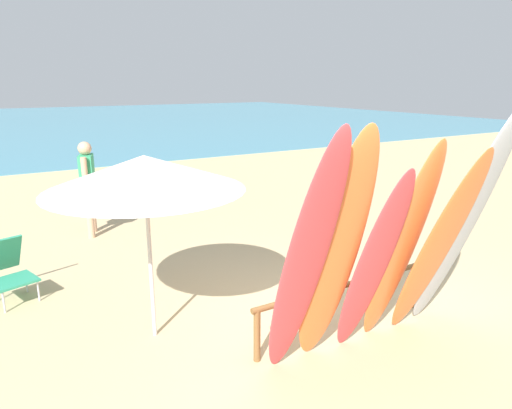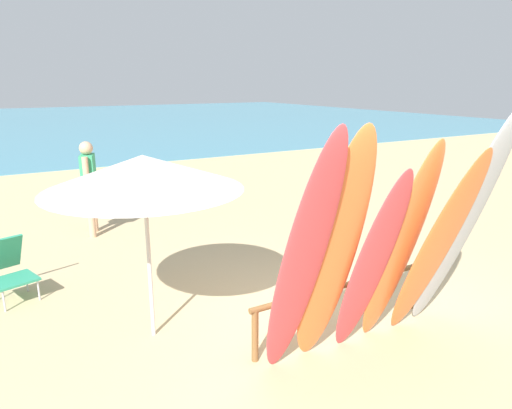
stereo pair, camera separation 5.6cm
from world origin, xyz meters
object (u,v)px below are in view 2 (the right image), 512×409
Objects in this scene: surfboard_orange_3 at (400,247)px; surfboard_orange_4 at (436,248)px; surfboard_red_0 at (302,264)px; surfboard_orange_1 at (333,255)px; surfboard_red_2 at (371,266)px; beach_umbrella at (143,173)px; surfboard_rack at (344,294)px; beachgoer_midbeach at (89,182)px; surfboard_grey_5 at (461,225)px; beachgoer_near_rack at (338,203)px; beach_chair_red at (7,267)px.

surfboard_orange_4 is (0.39, -0.13, -0.04)m from surfboard_orange_3.
surfboard_red_0 is 1.26m from surfboard_orange_3.
surfboard_orange_1 is 0.88m from surfboard_orange_3.
surfboard_red_2 is at bearing 169.23° from surfboard_orange_4.
surfboard_orange_4 is at bearing -33.16° from beach_umbrella.
surfboard_rack is 5.31m from beachgoer_midbeach.
surfboard_orange_1 is 1.08× the size of surfboard_orange_3.
surfboard_orange_3 is at bearing 4.05° from surfboard_orange_1.
surfboard_grey_5 is at bearing -33.78° from surfboard_rack.
surfboard_red_2 is at bearing 179.33° from surfboard_orange_3.
surfboard_red_2 is 2.70m from beachgoer_near_rack.
surfboard_rack is at bearing 146.02° from surfboard_grey_5.
beach_umbrella is (-3.19, -0.72, 0.91)m from beachgoer_near_rack.
surfboard_red_0 is 1.64m from surfboard_orange_4.
beach_umbrella is (-2.13, 1.52, 0.71)m from surfboard_orange_3.
surfboard_orange_4 is 3.10m from beach_umbrella.
surfboard_red_0 reaches higher than surfboard_rack.
surfboard_orange_4 is (0.64, -0.65, 0.64)m from surfboard_rack.
beach_umbrella reaches higher than beach_chair_red.
beach_umbrella is (-0.11, -3.98, 0.86)m from beachgoer_midbeach.
surfboard_orange_3 is 2.71m from beach_umbrella.
beach_umbrella is at bearing 132.79° from surfboard_orange_1.
surfboard_rack is 1.01× the size of surfboard_orange_3.
surfboard_grey_5 reaches higher than beachgoer_near_rack.
beachgoer_near_rack is (1.47, 2.26, -0.09)m from surfboard_red_2.
beachgoer_midbeach is 4.48m from beachgoer_near_rack.
surfboard_grey_5 is 1.59× the size of beachgoer_midbeach.
surfboard_grey_5 is (1.98, -0.07, 0.06)m from surfboard_red_0.
surfboard_orange_4 is at bearing -10.50° from surfboard_red_2.
surfboard_grey_5 reaches higher than surfboard_red_0.
surfboard_red_0 reaches higher than surfboard_orange_4.
surfboard_red_2 reaches higher than beach_umbrella.
beach_umbrella is at bearing 134.79° from surfboard_red_2.
beachgoer_midbeach is at bearing 109.56° from surfboard_orange_4.
surfboard_red_2 is at bearing -146.64° from beachgoer_midbeach.
surfboard_red_0 is 1.99m from surfboard_grey_5.
surfboard_rack is at bearing 70.40° from surfboard_red_2.
surfboard_rack is 2.54m from beach_umbrella.
surfboard_rack is at bearing 130.96° from surfboard_orange_4.
surfboard_rack is at bearing -134.21° from beachgoer_near_rack.
surfboard_orange_1 is 0.51m from surfboard_red_2.
surfboard_red_0 is 3.28m from beachgoer_near_rack.
surfboard_red_0 reaches higher than beach_chair_red.
surfboard_red_2 is (-0.16, -0.55, 0.56)m from surfboard_rack.
beachgoer_midbeach reaches higher than beachgoer_near_rack.
surfboard_red_2 is 1.24× the size of beachgoer_midbeach.
surfboard_orange_3 reaches higher than beachgoer_midbeach.
surfboard_orange_4 is 6.11m from beachgoer_midbeach.
surfboard_orange_4 is 0.40m from surfboard_grey_5.
beachgoer_midbeach is (-1.61, 5.52, -0.03)m from surfboard_red_2.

